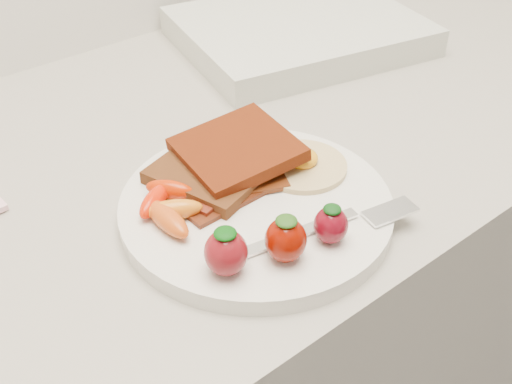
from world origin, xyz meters
TOP-DOWN VIEW (x-y plane):
  - plate at (-0.01, 1.55)m, footprint 0.27×0.27m
  - toast_lower at (-0.01, 1.61)m, footprint 0.13×0.13m
  - toast_upper at (0.02, 1.61)m, footprint 0.13×0.12m
  - fried_egg at (0.07, 1.57)m, footprint 0.10×0.10m
  - bacon_strips at (-0.02, 1.57)m, footprint 0.11×0.07m
  - baby_carrots at (-0.09, 1.59)m, footprint 0.07×0.09m
  - strawberries at (-0.05, 1.48)m, footprint 0.13×0.06m
  - fork at (0.03, 1.47)m, footprint 0.18×0.07m
  - appliance at (0.30, 1.82)m, footprint 0.38×0.33m

SIDE VIEW (x-z plane):
  - plate at x=-0.01m, z-range 0.90..0.92m
  - appliance at x=0.30m, z-range 0.90..0.94m
  - fork at x=0.03m, z-range 0.92..0.92m
  - bacon_strips at x=-0.02m, z-range 0.92..0.93m
  - fried_egg at x=0.07m, z-range 0.91..0.93m
  - toast_lower at x=-0.01m, z-range 0.92..0.93m
  - baby_carrots at x=-0.09m, z-range 0.92..0.94m
  - toast_upper at x=0.02m, z-range 0.93..0.95m
  - strawberries at x=-0.05m, z-range 0.92..0.96m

